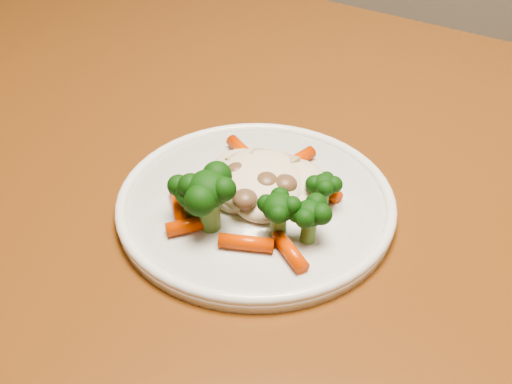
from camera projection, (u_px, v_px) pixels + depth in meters
The scene contains 3 objects.
dining_table at pixel (243, 244), 0.66m from camera, with size 1.47×1.16×0.75m.
plate at pixel (256, 205), 0.56m from camera, with size 0.24×0.24×0.01m, color white.
meal at pixel (252, 189), 0.54m from camera, with size 0.15×0.16×0.05m.
Camera 1 is at (0.50, -0.24, 1.11)m, focal length 45.00 mm.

